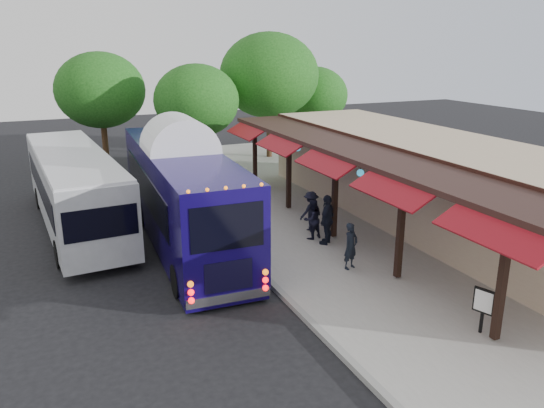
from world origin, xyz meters
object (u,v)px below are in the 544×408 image
ped_b (312,219)px  sign_board (484,303)px  coach_bus (182,190)px  ped_c (327,219)px  city_bus (74,186)px  ped_a (351,246)px  ped_d (311,211)px

ped_b → sign_board: size_ratio=1.26×
ped_b → sign_board: bearing=84.1°
coach_bus → ped_c: (4.70, -2.70, -0.96)m
city_bus → ped_b: bearing=-38.1°
ped_b → sign_board: 7.86m
ped_a → city_bus: bearing=113.1°
coach_bus → ped_d: bearing=-10.8°
ped_b → ped_d: ped_d is taller
ped_a → ped_d: 3.89m
coach_bus → city_bus: size_ratio=1.02×
ped_c → sign_board: (0.51, -7.14, -0.11)m
ped_a → ped_b: ped_a is taller
coach_bus → city_bus: 4.96m
ped_a → ped_c: bearing=60.2°
ped_b → ped_d: size_ratio=0.98×
ped_c → ped_d: 1.58m
ped_d → ped_a: bearing=67.6°
ped_a → ped_c: 2.33m
ped_d → sign_board: (0.35, -8.70, 0.04)m
ped_a → ped_b: size_ratio=1.02×
ped_c → city_bus: bearing=-76.1°
coach_bus → sign_board: 11.18m
city_bus → sign_board: (8.77, -13.26, -0.75)m
sign_board → ped_b: bearing=75.6°
ped_a → sign_board: ped_a is taller
city_bus → ped_c: bearing=-40.5°
ped_a → ped_d: (0.55, 3.86, 0.01)m
ped_c → ped_b: bearing=-109.3°
ped_b → ped_d: bearing=-126.5°
ped_b → ped_c: 0.75m
ped_b → ped_d: 0.97m
ped_a → sign_board: bearing=-99.3°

